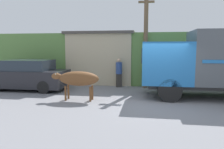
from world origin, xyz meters
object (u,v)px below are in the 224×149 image
at_px(brown_cow, 78,79).
at_px(parked_suv, 28,75).
at_px(pedestrian_on_hill, 119,71).
at_px(utility_pole, 146,38).

relative_size(brown_cow, parked_suv, 0.50).
distance_m(brown_cow, pedestrian_on_hill, 3.77).
relative_size(brown_cow, pedestrian_on_hill, 1.28).
xyz_separation_m(pedestrian_on_hill, utility_pole, (1.53, 0.13, 1.96)).
relative_size(brown_cow, utility_pole, 0.39).
height_order(brown_cow, utility_pole, utility_pole).
distance_m(parked_suv, utility_pole, 6.95).
height_order(pedestrian_on_hill, utility_pole, utility_pole).
bearing_deg(pedestrian_on_hill, brown_cow, 46.22).
bearing_deg(utility_pole, brown_cow, -128.84).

